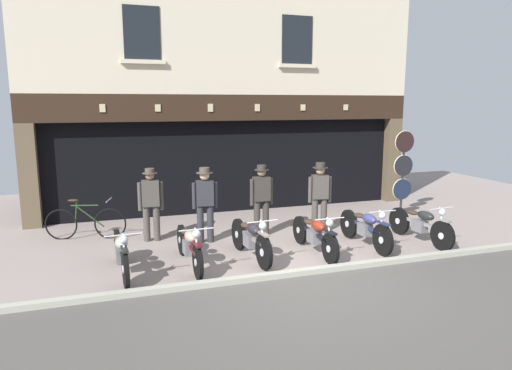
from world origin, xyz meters
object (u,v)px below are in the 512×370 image
(motorcycle_far_left, at_px, (121,252))
(assistant_far_right, at_px, (320,194))
(tyre_sign_pole, at_px, (403,167))
(motorcycle_center_right, at_px, (365,227))
(motorcycle_center, at_px, (315,234))
(shopkeeper_center, at_px, (205,201))
(motorcycle_left, at_px, (189,245))
(salesman_left, at_px, (151,201))
(leaning_bicycle, at_px, (85,223))
(advert_board_near, at_px, (127,161))
(motorcycle_center_left, at_px, (251,238))
(motorcycle_right, at_px, (421,224))
(salesman_right, at_px, (261,197))

(motorcycle_far_left, bearing_deg, assistant_far_right, -166.77)
(motorcycle_far_left, distance_m, assistant_far_right, 4.84)
(assistant_far_right, xyz_separation_m, tyre_sign_pole, (2.93, 0.87, 0.41))
(motorcycle_far_left, distance_m, motorcycle_center_right, 5.09)
(motorcycle_center, relative_size, shopkeeper_center, 1.20)
(motorcycle_left, bearing_deg, motorcycle_far_left, 0.87)
(motorcycle_far_left, relative_size, motorcycle_left, 0.98)
(motorcycle_far_left, distance_m, salesman_left, 2.16)
(shopkeeper_center, bearing_deg, leaning_bicycle, -15.97)
(motorcycle_left, relative_size, advert_board_near, 1.99)
(motorcycle_far_left, bearing_deg, salesman_left, -113.91)
(motorcycle_left, height_order, tyre_sign_pole, tyre_sign_pole)
(motorcycle_left, distance_m, salesman_left, 2.04)
(assistant_far_right, xyz_separation_m, advert_board_near, (-4.25, 2.92, 0.61))
(motorcycle_center_left, bearing_deg, tyre_sign_pole, -161.62)
(advert_board_near, bearing_deg, salesman_left, -80.85)
(motorcycle_center_right, xyz_separation_m, motorcycle_right, (1.33, -0.12, -0.01))
(motorcycle_center_right, bearing_deg, shopkeeper_center, -23.94)
(motorcycle_center, xyz_separation_m, motorcycle_center_right, (1.25, 0.10, 0.01))
(motorcycle_center, height_order, shopkeeper_center, shopkeeper_center)
(motorcycle_center_left, relative_size, leaning_bicycle, 1.11)
(motorcycle_left, height_order, leaning_bicycle, leaning_bicycle)
(motorcycle_left, height_order, motorcycle_center_right, motorcycle_center_right)
(motorcycle_center, height_order, motorcycle_right, motorcycle_right)
(motorcycle_left, xyz_separation_m, advert_board_near, (-0.88, 4.24, 1.14))
(motorcycle_center, relative_size, motorcycle_right, 1.01)
(salesman_left, bearing_deg, motorcycle_far_left, 74.42)
(motorcycle_left, xyz_separation_m, motorcycle_center_right, (3.84, 0.04, 0.01))
(motorcycle_center_right, xyz_separation_m, shopkeeper_center, (-3.23, 1.38, 0.52))
(motorcycle_center, distance_m, salesman_right, 1.79)
(shopkeeper_center, bearing_deg, advert_board_near, -54.31)
(motorcycle_far_left, distance_m, advert_board_near, 4.46)
(salesman_left, xyz_separation_m, tyre_sign_pole, (6.81, 0.28, 0.45))
(motorcycle_center_right, bearing_deg, leaning_bicycle, -24.10)
(salesman_left, relative_size, salesman_right, 0.99)
(motorcycle_center_left, distance_m, salesman_right, 1.76)
(salesman_left, bearing_deg, shopkeeper_center, 161.40)
(motorcycle_center, height_order, motorcycle_center_right, motorcycle_center_right)
(salesman_right, xyz_separation_m, assistant_far_right, (1.39, -0.22, 0.02))
(motorcycle_far_left, xyz_separation_m, motorcycle_left, (1.25, 0.06, -0.01))
(salesman_left, relative_size, assistant_far_right, 0.97)
(tyre_sign_pole, bearing_deg, motorcycle_center_right, -138.76)
(salesman_left, xyz_separation_m, assistant_far_right, (3.88, -0.59, 0.04))
(motorcycle_center, xyz_separation_m, shopkeeper_center, (-1.97, 1.48, 0.53))
(motorcycle_center_right, distance_m, leaning_bicycle, 6.30)
(motorcycle_right, relative_size, advert_board_near, 1.92)
(motorcycle_right, bearing_deg, salesman_right, -31.62)
(salesman_left, xyz_separation_m, advert_board_near, (-0.37, 2.32, 0.65))
(motorcycle_far_left, xyz_separation_m, shopkeeper_center, (1.86, 1.48, 0.52))
(shopkeeper_center, bearing_deg, motorcycle_far_left, 46.13)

